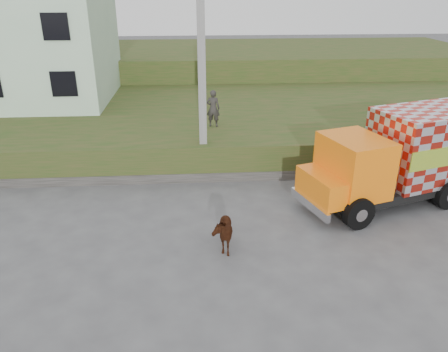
{
  "coord_description": "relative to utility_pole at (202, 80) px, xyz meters",
  "views": [
    {
      "loc": [
        -1.34,
        -12.31,
        7.46
      ],
      "look_at": [
        -0.36,
        1.64,
        1.3
      ],
      "focal_mm": 35.0,
      "sensor_mm": 36.0,
      "label": 1
    }
  ],
  "objects": [
    {
      "name": "building",
      "position": [
        -10.0,
        8.4,
        0.42
      ],
      "size": [
        10.0,
        8.0,
        6.0
      ],
      "primitive_type": "cube",
      "color": "silver",
      "rests_on": "embankment"
    },
    {
      "name": "embankment",
      "position": [
        1.0,
        5.4,
        -3.33
      ],
      "size": [
        40.0,
        12.0,
        1.5
      ],
      "primitive_type": "cube",
      "color": "#264717",
      "rests_on": "ground"
    },
    {
      "name": "ground",
      "position": [
        1.0,
        -4.6,
        -4.08
      ],
      "size": [
        120.0,
        120.0,
        0.0
      ],
      "primitive_type": "plane",
      "color": "#474749",
      "rests_on": "ground"
    },
    {
      "name": "retaining_strip",
      "position": [
        -1.0,
        -0.4,
        -3.88
      ],
      "size": [
        16.0,
        0.5,
        0.4
      ],
      "primitive_type": "cube",
      "color": "#595651",
      "rests_on": "ground"
    },
    {
      "name": "utility_pole",
      "position": [
        0.0,
        0.0,
        0.0
      ],
      "size": [
        1.2,
        0.3,
        8.0
      ],
      "color": "gray",
      "rests_on": "ground"
    },
    {
      "name": "cow",
      "position": [
        0.39,
        -5.49,
        -3.46
      ],
      "size": [
        0.66,
        1.44,
        1.22
      ],
      "primitive_type": "imported",
      "rotation": [
        0.0,
        0.0,
        -0.0
      ],
      "color": "black",
      "rests_on": "ground"
    },
    {
      "name": "embankment_far",
      "position": [
        1.0,
        17.4,
        -2.58
      ],
      "size": [
        40.0,
        12.0,
        3.0
      ],
      "primitive_type": "cube",
      "color": "#264717",
      "rests_on": "ground"
    },
    {
      "name": "cargo_truck",
      "position": [
        7.55,
        -2.58,
        -2.33
      ],
      "size": [
        7.97,
        4.57,
        3.39
      ],
      "rotation": [
        0.0,
        0.0,
        0.31
      ],
      "color": "black",
      "rests_on": "ground"
    },
    {
      "name": "pedestrian",
      "position": [
        0.52,
        2.27,
        -1.74
      ],
      "size": [
        0.69,
        0.54,
        1.67
      ],
      "primitive_type": "imported",
      "rotation": [
        0.0,
        0.0,
        2.89
      ],
      "color": "#2E2B29",
      "rests_on": "embankment"
    }
  ]
}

